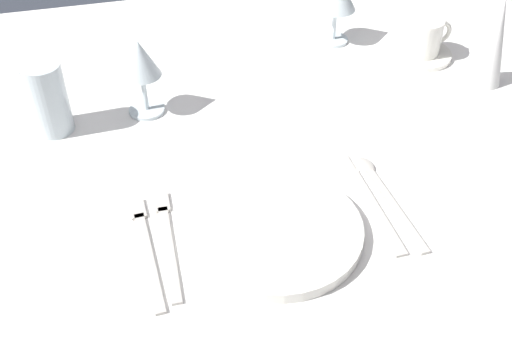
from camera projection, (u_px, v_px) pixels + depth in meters
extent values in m
cube|color=white|center=(252.00, 135.00, 1.08)|extent=(1.80, 1.10, 0.04)
cube|color=white|center=(199.00, 40.00, 1.56)|extent=(1.80, 0.01, 0.18)
cylinder|color=brown|center=(483.00, 104.00, 1.80)|extent=(0.07, 0.07, 0.70)
cylinder|color=white|center=(277.00, 230.00, 0.87)|extent=(0.24, 0.24, 0.02)
cube|color=beige|center=(169.00, 252.00, 0.85)|extent=(0.02, 0.18, 0.00)
cube|color=beige|center=(162.00, 203.00, 0.92)|extent=(0.02, 0.04, 0.00)
cube|color=beige|center=(149.00, 260.00, 0.84)|extent=(0.02, 0.18, 0.00)
cube|color=beige|center=(138.00, 209.00, 0.91)|extent=(0.02, 0.04, 0.00)
cube|color=beige|center=(375.00, 210.00, 0.91)|extent=(0.02, 0.18, 0.00)
cube|color=beige|center=(349.00, 166.00, 0.99)|extent=(0.02, 0.06, 0.00)
cube|color=beige|center=(395.00, 209.00, 0.91)|extent=(0.02, 0.18, 0.00)
ellipsoid|color=beige|center=(365.00, 166.00, 0.99)|extent=(0.03, 0.04, 0.01)
cylinder|color=white|center=(419.00, 54.00, 1.25)|extent=(0.13, 0.13, 0.01)
cylinder|color=white|center=(423.00, 36.00, 1.22)|extent=(0.07, 0.07, 0.07)
torus|color=white|center=(440.00, 32.00, 1.23)|extent=(0.05, 0.01, 0.05)
cylinder|color=silver|center=(333.00, 40.00, 1.30)|extent=(0.06, 0.06, 0.01)
cylinder|color=silver|center=(334.00, 24.00, 1.27)|extent=(0.01, 0.01, 0.07)
cylinder|color=silver|center=(147.00, 110.00, 1.10)|extent=(0.06, 0.06, 0.01)
cylinder|color=silver|center=(144.00, 92.00, 1.08)|extent=(0.01, 0.01, 0.07)
cone|color=silver|center=(140.00, 58.00, 1.04)|extent=(0.07, 0.07, 0.06)
cylinder|color=silver|center=(48.00, 98.00, 1.02)|extent=(0.07, 0.07, 0.13)
cone|color=white|center=(494.00, 41.00, 1.12)|extent=(0.06, 0.06, 0.18)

